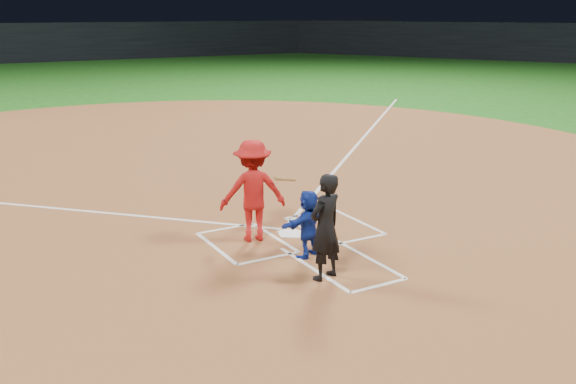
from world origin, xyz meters
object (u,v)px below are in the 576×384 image
catcher (308,223)px  umpire (325,227)px  batter_at_plate (253,191)px  home_plate (291,233)px

catcher → umpire: 1.05m
catcher → umpire: size_ratio=0.69×
umpire → batter_at_plate: batter_at_plate is taller
umpire → home_plate: bearing=-121.4°
catcher → home_plate: bearing=-127.0°
home_plate → umpire: bearing=74.5°
catcher → umpire: umpire is taller
catcher → umpire: bearing=52.7°
catcher → batter_at_plate: bearing=-91.1°
home_plate → batter_at_plate: size_ratio=0.31×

